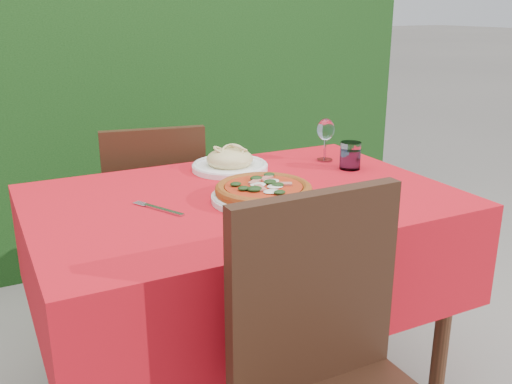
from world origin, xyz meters
name	(u,v)px	position (x,y,z in m)	size (l,w,h in m)	color
hedge	(115,82)	(0.00, 1.55, 0.92)	(3.20, 0.55, 1.78)	black
dining_table	(243,240)	(0.00, 0.00, 0.60)	(1.26, 0.86, 0.75)	#452616
chair_near	(338,380)	(-0.08, -0.64, 0.53)	(0.42, 0.42, 0.92)	black
chair_far	(154,214)	(-0.10, 0.63, 0.49)	(0.45, 0.45, 0.86)	black
pizza_plate	(264,192)	(0.03, -0.08, 0.77)	(0.34, 0.34, 0.06)	silver
pasta_plate	(230,162)	(0.08, 0.27, 0.78)	(0.27, 0.27, 0.08)	white
water_glass	(350,157)	(0.46, 0.09, 0.79)	(0.07, 0.07, 0.10)	silver
wine_glass	(326,131)	(0.44, 0.22, 0.86)	(0.06, 0.06, 0.16)	white
fork	(163,210)	(-0.26, -0.03, 0.75)	(0.03, 0.20, 0.01)	#B5B4BC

